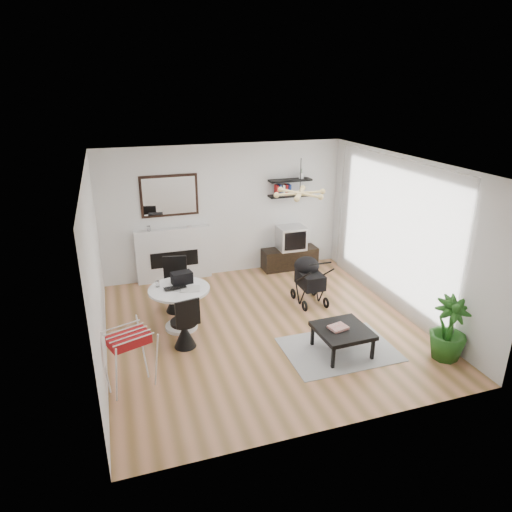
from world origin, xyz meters
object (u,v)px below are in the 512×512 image
object	(u,v)px
tv_console	(290,258)
stroller	(309,281)
crt_tv	(291,238)
fireplace	(173,248)
coffee_table	(343,331)
potted_plant	(449,329)
dining_table	(180,302)
drying_rack	(130,359)

from	to	relation	value
tv_console	stroller	bearing A→B (deg)	-99.86
tv_console	crt_tv	xyz separation A→B (m)	(0.02, -0.00, 0.47)
fireplace	coffee_table	size ratio (longest dim) A/B	2.76
tv_console	potted_plant	distance (m)	4.05
dining_table	coffee_table	distance (m)	2.63
crt_tv	stroller	xyz separation A→B (m)	(-0.30, -1.62, -0.30)
fireplace	stroller	size ratio (longest dim) A/B	2.30
fireplace	drying_rack	distance (m)	3.60
dining_table	potted_plant	distance (m)	4.11
tv_console	potted_plant	world-z (taller)	potted_plant
crt_tv	potted_plant	distance (m)	4.04
crt_tv	drying_rack	world-z (taller)	crt_tv
tv_console	stroller	world-z (taller)	stroller
stroller	coffee_table	xyz separation A→B (m)	(-0.23, -1.73, -0.05)
dining_table	stroller	xyz separation A→B (m)	(2.40, 0.25, -0.07)
tv_console	drying_rack	xyz separation A→B (m)	(-3.56, -3.28, 0.23)
potted_plant	drying_rack	bearing A→B (deg)	171.42
stroller	coffee_table	world-z (taller)	stroller
drying_rack	fireplace	bearing A→B (deg)	52.56
drying_rack	coffee_table	bearing A→B (deg)	-21.24
fireplace	dining_table	distance (m)	2.04
coffee_table	drying_rack	bearing A→B (deg)	178.68
stroller	potted_plant	distance (m)	2.60
fireplace	drying_rack	world-z (taller)	fireplace
coffee_table	fireplace	bearing A→B (deg)	119.37
coffee_table	potted_plant	bearing A→B (deg)	-23.39
fireplace	tv_console	bearing A→B (deg)	-3.30
crt_tv	drying_rack	xyz separation A→B (m)	(-3.57, -3.28, -0.24)
coffee_table	potted_plant	world-z (taller)	potted_plant
fireplace	stroller	bearing A→B (deg)	-38.84
drying_rack	stroller	world-z (taller)	stroller
fireplace	crt_tv	bearing A→B (deg)	-3.35
dining_table	potted_plant	size ratio (longest dim) A/B	1.03
drying_rack	coffee_table	size ratio (longest dim) A/B	1.11
crt_tv	drying_rack	distance (m)	4.85
fireplace	tv_console	size ratio (longest dim) A/B	1.81
tv_console	crt_tv	distance (m)	0.47
drying_rack	coffee_table	world-z (taller)	drying_rack
crt_tv	dining_table	world-z (taller)	crt_tv
stroller	potted_plant	bearing A→B (deg)	-63.71
dining_table	tv_console	bearing A→B (deg)	35.02
fireplace	crt_tv	distance (m)	2.50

